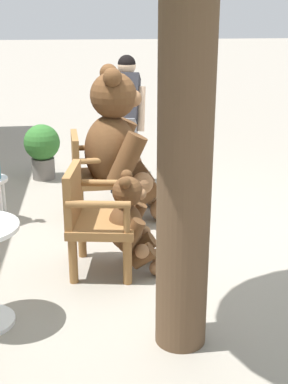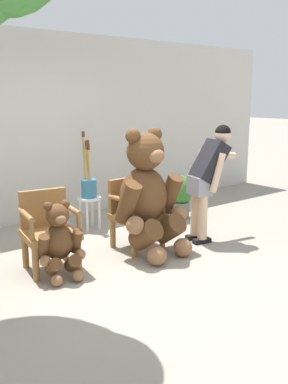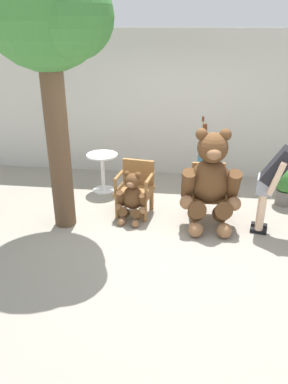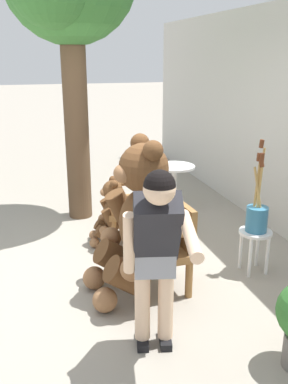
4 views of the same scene
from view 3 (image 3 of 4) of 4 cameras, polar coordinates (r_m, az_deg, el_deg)
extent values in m
plane|color=gray|center=(5.76, 3.74, -5.67)|extent=(60.00, 60.00, 0.00)
cube|color=beige|center=(7.53, 5.29, 13.00)|extent=(10.00, 0.16, 2.80)
cube|color=olive|center=(6.02, -1.45, 0.14)|extent=(0.63, 0.59, 0.07)
cylinder|color=olive|center=(6.00, -4.11, -2.33)|extent=(0.07, 0.07, 0.37)
cylinder|color=olive|center=(5.88, 0.14, -2.87)|extent=(0.07, 0.07, 0.37)
cylinder|color=olive|center=(6.36, -2.87, -0.69)|extent=(0.07, 0.07, 0.37)
cylinder|color=olive|center=(6.24, 1.15, -1.16)|extent=(0.07, 0.07, 0.37)
cube|color=olive|center=(6.13, -0.86, 3.08)|extent=(0.52, 0.13, 0.42)
cylinder|color=olive|center=(5.99, -3.77, 2.62)|extent=(0.12, 0.48, 0.06)
cylinder|color=olive|center=(5.85, -4.40, 0.88)|extent=(0.05, 0.05, 0.22)
cylinder|color=olive|center=(5.86, 0.87, 2.14)|extent=(0.12, 0.48, 0.06)
cylinder|color=olive|center=(5.72, 0.33, 0.35)|extent=(0.05, 0.05, 0.22)
cube|color=olive|center=(5.97, 9.76, -0.45)|extent=(0.59, 0.55, 0.07)
cylinder|color=olive|center=(5.86, 7.55, -3.20)|extent=(0.07, 0.07, 0.37)
cylinder|color=olive|center=(5.91, 12.00, -3.30)|extent=(0.07, 0.07, 0.37)
cylinder|color=olive|center=(6.24, 7.34, -1.41)|extent=(0.07, 0.07, 0.37)
cylinder|color=olive|center=(6.28, 11.53, -1.52)|extent=(0.07, 0.07, 0.37)
cube|color=olive|center=(6.09, 9.73, 2.56)|extent=(0.52, 0.09, 0.42)
cylinder|color=olive|center=(5.85, 7.50, 1.88)|extent=(0.08, 0.48, 0.06)
cylinder|color=olive|center=(5.70, 7.55, 0.05)|extent=(0.05, 0.05, 0.22)
cylinder|color=olive|center=(5.90, 12.34, 1.73)|extent=(0.08, 0.48, 0.06)
cylinder|color=olive|center=(5.76, 12.52, -0.09)|extent=(0.05, 0.05, 0.22)
ellipsoid|color=brown|center=(5.75, 9.99, 1.58)|extent=(0.64, 0.56, 0.71)
sphere|color=brown|center=(5.53, 10.43, 6.65)|extent=(0.45, 0.45, 0.45)
ellipsoid|color=#8C603D|center=(5.36, 10.61, 5.68)|extent=(0.22, 0.18, 0.17)
sphere|color=black|center=(5.36, 10.61, 5.80)|extent=(0.07, 0.07, 0.07)
sphere|color=brown|center=(5.48, 8.79, 8.69)|extent=(0.18, 0.18, 0.18)
sphere|color=brown|center=(5.52, 12.31, 8.53)|extent=(0.18, 0.18, 0.18)
cylinder|color=brown|center=(5.61, 6.74, 1.22)|extent=(0.22, 0.40, 0.53)
sphere|color=#8C603D|center=(5.58, 6.51, -1.58)|extent=(0.21, 0.21, 0.21)
cylinder|color=brown|center=(5.69, 13.41, 1.02)|extent=(0.22, 0.40, 0.53)
sphere|color=#8C603D|center=(5.66, 13.55, -1.75)|extent=(0.21, 0.21, 0.21)
cylinder|color=brown|center=(5.66, 8.05, -2.97)|extent=(0.29, 0.45, 0.42)
sphere|color=#8C603D|center=(5.56, 7.87, -5.70)|extent=(0.22, 0.22, 0.22)
cylinder|color=brown|center=(5.70, 11.84, -3.05)|extent=(0.29, 0.45, 0.42)
sphere|color=#8C603D|center=(5.61, 12.13, -5.77)|extent=(0.22, 0.22, 0.22)
ellipsoid|color=brown|center=(5.88, -1.71, -0.89)|extent=(0.37, 0.33, 0.38)
sphere|color=brown|center=(5.74, -1.80, 1.70)|extent=(0.24, 0.24, 0.24)
ellipsoid|color=#8C603D|center=(5.66, -2.10, 1.14)|extent=(0.13, 0.10, 0.09)
sphere|color=black|center=(5.65, -2.10, 1.19)|extent=(0.04, 0.04, 0.04)
sphere|color=brown|center=(5.74, -2.65, 2.79)|extent=(0.10, 0.10, 0.10)
sphere|color=brown|center=(5.69, -0.90, 2.61)|extent=(0.10, 0.10, 0.10)
cylinder|color=brown|center=(5.87, -3.56, -0.94)|extent=(0.14, 0.23, 0.29)
sphere|color=#8C603D|center=(5.87, -3.85, -2.37)|extent=(0.11, 0.11, 0.11)
cylinder|color=brown|center=(5.78, -0.19, -1.35)|extent=(0.14, 0.23, 0.29)
sphere|color=#8C603D|center=(5.76, -0.31, -2.82)|extent=(0.11, 0.11, 0.11)
cylinder|color=brown|center=(5.88, -3.04, -3.17)|extent=(0.17, 0.26, 0.23)
sphere|color=#8C603D|center=(5.83, -3.46, -4.55)|extent=(0.12, 0.12, 0.12)
cylinder|color=brown|center=(5.82, -1.12, -3.42)|extent=(0.17, 0.26, 0.23)
sphere|color=#8C603D|center=(5.77, -1.34, -4.84)|extent=(0.12, 0.12, 0.12)
cube|color=black|center=(5.90, 17.01, -5.68)|extent=(0.25, 0.14, 0.06)
cylinder|color=beige|center=(5.70, 17.54, -1.85)|extent=(0.12, 0.12, 0.82)
cube|color=black|center=(6.06, 17.13, -4.87)|extent=(0.25, 0.14, 0.06)
cylinder|color=beige|center=(5.86, 17.66, -1.11)|extent=(0.12, 0.12, 0.82)
cube|color=gray|center=(5.67, 17.96, 1.07)|extent=(0.28, 0.34, 0.24)
cube|color=black|center=(5.56, 19.77, 3.73)|extent=(0.51, 0.41, 0.57)
cylinder|color=beige|center=(5.42, 19.53, 1.88)|extent=(0.23, 0.13, 0.50)
cylinder|color=white|center=(6.93, 8.98, 3.55)|extent=(0.34, 0.34, 0.03)
cylinder|color=white|center=(7.11, 9.64, 2.06)|extent=(0.04, 0.04, 0.43)
cylinder|color=white|center=(7.11, 8.05, 2.15)|extent=(0.04, 0.04, 0.43)
cylinder|color=white|center=(6.93, 9.68, 1.44)|extent=(0.04, 0.04, 0.43)
cylinder|color=white|center=(6.92, 8.05, 1.53)|extent=(0.04, 0.04, 0.43)
cylinder|color=teal|center=(6.88, 9.05, 4.68)|extent=(0.22, 0.22, 0.26)
cylinder|color=tan|center=(6.80, 9.23, 6.64)|extent=(0.09, 0.13, 0.60)
cylinder|color=#592D19|center=(6.71, 9.43, 9.41)|extent=(0.05, 0.06, 0.09)
cylinder|color=tan|center=(6.80, 9.21, 6.88)|extent=(0.05, 0.06, 0.66)
cylinder|color=#592D19|center=(6.70, 9.42, 9.88)|extent=(0.05, 0.05, 0.08)
cylinder|color=tan|center=(6.79, 8.75, 7.43)|extent=(0.04, 0.09, 0.78)
cylinder|color=#592D19|center=(6.68, 8.99, 10.95)|extent=(0.05, 0.05, 0.08)
cylinder|color=tan|center=(6.78, 8.94, 6.83)|extent=(0.05, 0.07, 0.65)
cylinder|color=#592D19|center=(6.68, 9.14, 9.81)|extent=(0.05, 0.05, 0.08)
cylinder|color=white|center=(6.80, -6.41, 5.62)|extent=(0.56, 0.56, 0.03)
cylinder|color=white|center=(6.93, -6.27, 2.80)|extent=(0.07, 0.07, 0.69)
cylinder|color=white|center=(7.05, -6.15, 0.31)|extent=(0.40, 0.40, 0.03)
cylinder|color=brown|center=(5.53, -12.97, 7.47)|extent=(0.32, 0.32, 2.65)
sphere|color=#3D7F38|center=(5.31, -14.97, 26.21)|extent=(1.67, 1.67, 1.67)
sphere|color=#3D7F38|center=(4.93, -10.91, 24.79)|extent=(1.00, 1.00, 1.00)
cylinder|color=slate|center=(6.89, 20.52, -0.76)|extent=(0.28, 0.28, 0.26)
sphere|color=#33702D|center=(6.76, 20.93, 1.77)|extent=(0.44, 0.44, 0.44)
camera|label=1|loc=(7.33, -34.67, 13.79)|focal=50.00mm
camera|label=2|loc=(3.20, -52.74, -4.60)|focal=40.00mm
camera|label=4|loc=(5.79, 49.61, 9.14)|focal=40.00mm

